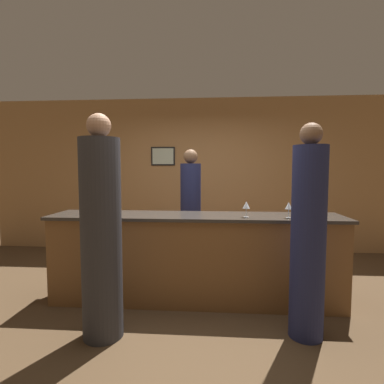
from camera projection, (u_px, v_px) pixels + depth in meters
The scene contains 10 objects.
ground_plane at pixel (195, 300), 3.45m from camera, with size 14.00×14.00×0.00m, color #4C3823.
back_wall at pixel (203, 175), 5.54m from camera, with size 8.00×0.08×2.80m.
bar_counter at pixel (195, 258), 3.41m from camera, with size 3.27×0.62×1.00m.
bartender at pixel (191, 217), 4.15m from camera, with size 0.28×0.28×1.78m.
guest_0 at pixel (101, 235), 2.64m from camera, with size 0.36×0.36×1.99m.
guest_1 at pixel (308, 238), 2.64m from camera, with size 0.30×0.30×1.91m.
wine_bottle_0 at pixel (99, 204), 3.43m from camera, with size 0.07×0.07×0.28m.
wine_glass_0 at pixel (246, 205), 3.18m from camera, with size 0.08×0.08×0.17m.
wine_glass_1 at pixel (289, 206), 3.13m from camera, with size 0.07×0.07×0.17m.
wine_glass_2 at pixel (108, 204), 3.39m from camera, with size 0.07×0.07×0.16m.
Camera 1 is at (0.21, -3.34, 1.50)m, focal length 28.00 mm.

